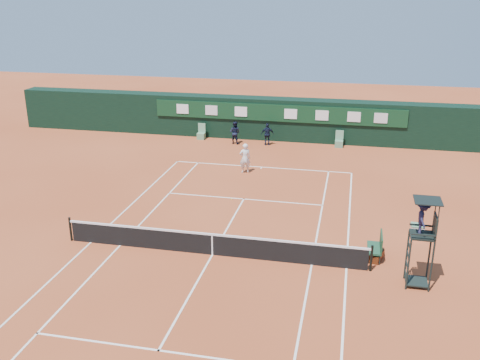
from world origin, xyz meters
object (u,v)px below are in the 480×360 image
(tennis_net, at_px, (212,244))
(umpire_chair, at_px, (423,225))
(player, at_px, (245,158))
(player_bench, at_px, (377,245))
(cooler, at_px, (417,231))

(tennis_net, height_order, umpire_chair, umpire_chair)
(player, bearing_deg, player_bench, 106.14)
(tennis_net, xyz_separation_m, player_bench, (6.65, 1.11, 0.09))
(umpire_chair, bearing_deg, player_bench, 127.31)
(umpire_chair, height_order, player, umpire_chair)
(tennis_net, distance_m, cooler, 9.13)
(player_bench, relative_size, cooler, 1.86)
(player_bench, height_order, player, player)
(cooler, relative_size, player, 0.36)
(umpire_chair, bearing_deg, tennis_net, 174.89)
(umpire_chair, bearing_deg, player, 127.89)
(tennis_net, xyz_separation_m, umpire_chair, (8.04, -0.72, 1.95))
(player, bearing_deg, tennis_net, 72.51)
(tennis_net, bearing_deg, player_bench, 9.46)
(tennis_net, bearing_deg, cooler, 22.24)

